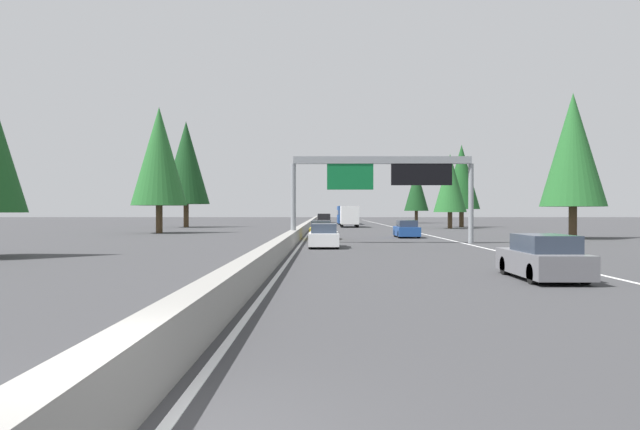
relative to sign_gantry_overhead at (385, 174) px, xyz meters
The scene contains 19 objects.
ground_plane 25.32m from the sign_gantry_overhead, 14.05° to the left, with size 320.00×320.00×0.00m, color #38383A.
median_barrier 44.79m from the sign_gantry_overhead, ahead, with size 180.00×0.56×0.90m, color gray.
shoulder_stripe_right 34.89m from the sign_gantry_overhead, ahead, with size 160.00×0.16×0.01m, color silver.
shoulder_stripe_median 34.94m from the sign_gantry_overhead, ahead, with size 160.00×0.16×0.01m, color silver.
sign_gantry_overhead is the anchor object (origin of this frame).
sedan_mid_right 22.49m from the sign_gantry_overhead, behind, with size 4.40×1.80×1.47m.
sedan_far_right 7.58m from the sign_gantry_overhead, 138.62° to the left, with size 4.40×1.80×1.47m.
sedan_far_center 8.73m from the sign_gantry_overhead, 35.41° to the left, with size 4.40×1.80×1.47m.
pickup_near_center 49.54m from the sign_gantry_overhead, ahead, with size 5.60×2.00×1.86m.
bus_near_right 62.02m from the sign_gantry_overhead, ahead, with size 11.50×2.55×3.10m.
minivan_far_left 77.54m from the sign_gantry_overhead, ahead, with size 5.00×1.95×1.69m.
box_truck_distant_a 42.63m from the sign_gantry_overhead, ahead, with size 8.50×2.40×2.95m.
sedan_mid_center 10.53m from the sign_gantry_overhead, 16.71° to the right, with size 4.40×1.80×1.47m.
conifer_right_near 17.83m from the sign_gantry_overhead, 65.31° to the right, with size 5.23×5.23×11.88m.
conifer_right_mid 37.74m from the sign_gantry_overhead, 18.52° to the right, with size 4.23×4.23×9.61m.
conifer_right_far 44.73m from the sign_gantry_overhead, 19.49° to the right, with size 5.06×5.06×11.51m.
conifer_right_distant 73.20m from the sign_gantry_overhead, 10.37° to the right, with size 4.61×4.61×10.47m.
conifer_left_near 28.67m from the sign_gantry_overhead, 47.49° to the left, with size 5.65×5.65×12.84m.
conifer_left_mid 47.96m from the sign_gantry_overhead, 29.41° to the left, with size 6.49×6.49×14.74m.
Camera 1 is at (-5.69, -1.89, 2.23)m, focal length 33.68 mm.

